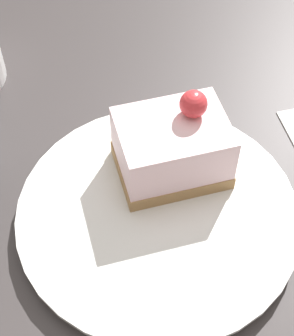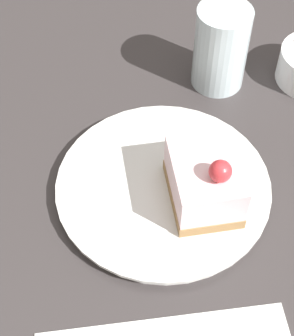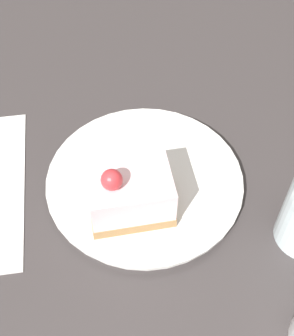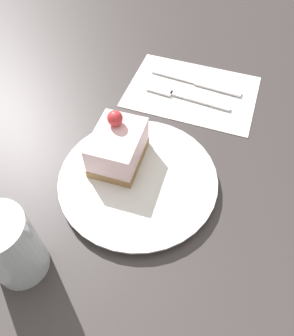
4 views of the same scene
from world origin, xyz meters
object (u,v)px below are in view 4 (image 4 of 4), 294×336
at_px(fork, 181,96).
at_px(knife, 204,85).
at_px(drinking_glass, 10,247).
at_px(plate, 138,180).
at_px(cake_slice, 119,145).

distance_m(fork, knife, 0.06).
bearing_deg(fork, drinking_glass, 168.53).
xyz_separation_m(plate, cake_slice, (0.02, 0.04, 0.04)).
bearing_deg(cake_slice, drinking_glass, 161.73).
height_order(plate, knife, plate).
distance_m(fork, drinking_glass, 0.42).
xyz_separation_m(fork, drinking_glass, (-0.41, 0.06, 0.05)).
xyz_separation_m(plate, fork, (0.22, 0.02, -0.00)).
bearing_deg(plate, cake_slice, 64.21).
bearing_deg(fork, knife, -31.55).
relative_size(plate, cake_slice, 2.32).
distance_m(plate, drinking_glass, 0.21).
relative_size(cake_slice, knife, 0.56).
relative_size(fork, drinking_glass, 1.50).
relative_size(cake_slice, drinking_glass, 0.93).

